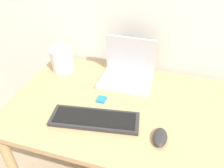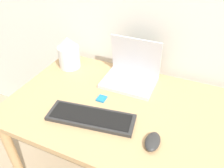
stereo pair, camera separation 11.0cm
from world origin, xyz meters
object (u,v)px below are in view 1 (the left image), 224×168
at_px(mouse, 160,137).
at_px(keyboard, 95,119).
at_px(laptop, 127,71).
at_px(vase, 61,56).
at_px(mp3_player, 102,99).

bearing_deg(mouse, keyboard, 174.89).
xyz_separation_m(keyboard, mouse, (0.31, -0.03, 0.01)).
bearing_deg(laptop, keyboard, -99.88).
distance_m(keyboard, vase, 0.52).
bearing_deg(mouse, laptop, 120.55).
distance_m(keyboard, mouse, 0.31).
distance_m(keyboard, mp3_player, 0.15).
distance_m(mouse, mp3_player, 0.37).
xyz_separation_m(keyboard, mp3_player, (-0.02, 0.15, -0.01)).
relative_size(laptop, mouse, 2.76).
relative_size(mouse, vase, 0.53).
relative_size(mouse, mp3_player, 2.08).
relative_size(vase, mp3_player, 3.91).
xyz_separation_m(laptop, keyboard, (-0.07, -0.38, -0.04)).
distance_m(laptop, vase, 0.42).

